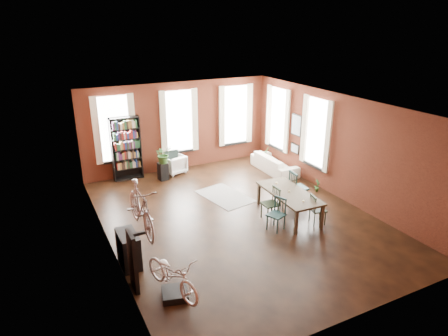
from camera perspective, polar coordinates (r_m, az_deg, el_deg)
room at (r=11.16m, az=1.65°, el=4.26°), size 9.00×9.04×3.22m
dining_table at (r=11.45m, az=9.20°, el=-5.09°), size 1.06×2.17×0.73m
dining_chair_a at (r=10.63m, az=7.45°, el=-6.63°), size 0.53×0.53×0.88m
dining_chair_b at (r=11.16m, az=6.62°, el=-5.11°), size 0.44×0.44×0.92m
dining_chair_c at (r=11.17m, az=13.27°, el=-5.78°), size 0.47×0.47×0.84m
dining_chair_d at (r=12.18m, az=10.55°, el=-2.77°), size 0.51×0.51×1.03m
bookshelf at (r=14.04m, az=-13.79°, el=2.71°), size 1.00×0.32×2.20m
white_armchair at (r=14.51m, az=-7.12°, el=0.66°), size 0.84×0.81×0.73m
cream_sofa at (r=14.65m, az=7.23°, el=1.03°), size 0.61×2.08×0.81m
striped_rug at (r=12.63m, az=0.12°, el=-4.04°), size 1.45×2.00×0.01m
bike_trainer at (r=8.48m, az=-7.02°, el=-17.41°), size 0.63×0.63×0.15m
bike_wall_rack at (r=8.52m, az=-12.91°, el=-12.90°), size 0.16×0.60×1.30m
console_table at (r=9.42m, az=-13.47°, el=-11.22°), size 0.40×0.80×0.80m
plant_stand at (r=13.96m, az=-8.70°, el=-0.47°), size 0.35×0.35×0.62m
plant_by_sofa at (r=15.54m, az=5.83°, el=1.23°), size 0.49×0.71×0.29m
plant_small at (r=13.29m, az=13.11°, el=-2.97°), size 0.46×0.49×0.16m
bicycle_floor at (r=7.96m, az=-7.50°, el=-12.62°), size 0.77×0.96×1.58m
bicycle_hung at (r=7.86m, az=-12.00°, el=-3.46°), size 0.47×1.00×1.66m
plant_on_stand at (r=13.76m, az=-8.64°, el=1.68°), size 0.71×0.76×0.50m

